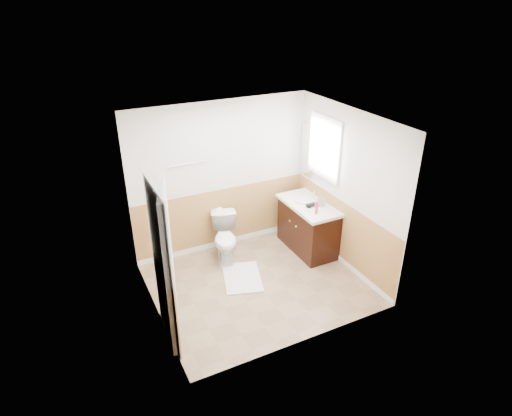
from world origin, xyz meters
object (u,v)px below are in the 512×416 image
bath_mat (242,277)px  vanity_cabinet (308,228)px  soap_dispenser (321,200)px  toilet (225,238)px  lotion_bottle (316,207)px

bath_mat → vanity_cabinet: vanity_cabinet is taller
bath_mat → soap_dispenser: bearing=5.7°
bath_mat → vanity_cabinet: bearing=12.1°
vanity_cabinet → toilet: bearing=165.5°
toilet → soap_dispenser: (1.47, -0.49, 0.58)m
lotion_bottle → soap_dispenser: lotion_bottle is taller
toilet → vanity_cabinet: bearing=3.3°
vanity_cabinet → lotion_bottle: 0.66m
toilet → bath_mat: 0.73m
bath_mat → vanity_cabinet: (1.35, 0.29, 0.39)m
soap_dispenser → vanity_cabinet: bearing=130.3°
bath_mat → lotion_bottle: bearing=-2.5°
bath_mat → soap_dispenser: soap_dispenser is taller
lotion_bottle → toilet: bearing=151.1°
toilet → soap_dispenser: size_ratio=3.80×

